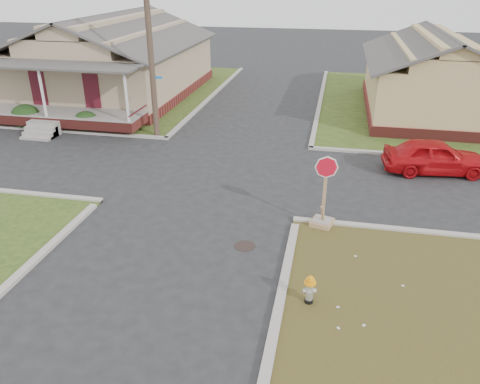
% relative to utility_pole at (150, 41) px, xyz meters
% --- Properties ---
extents(ground, '(120.00, 120.00, 0.00)m').
position_rel_utility_pole_xyz_m(ground, '(4.20, -8.90, -4.66)').
color(ground, '#242527').
rests_on(ground, ground).
extents(verge_far_left, '(19.00, 19.00, 0.05)m').
position_rel_utility_pole_xyz_m(verge_far_left, '(-8.80, 9.10, -4.64)').
color(verge_far_left, '#2F4719').
rests_on(verge_far_left, ground).
extents(curbs, '(80.00, 40.00, 0.12)m').
position_rel_utility_pole_xyz_m(curbs, '(4.20, -3.90, -4.66)').
color(curbs, '#AAA399').
rests_on(curbs, ground).
extents(manhole, '(0.64, 0.64, 0.01)m').
position_rel_utility_pole_xyz_m(manhole, '(6.40, -9.40, -4.66)').
color(manhole, black).
rests_on(manhole, ground).
extents(corner_house, '(10.10, 15.50, 5.30)m').
position_rel_utility_pole_xyz_m(corner_house, '(-5.80, 7.78, -2.38)').
color(corner_house, maroon).
rests_on(corner_house, ground).
extents(side_house_yellow, '(7.60, 11.60, 4.70)m').
position_rel_utility_pole_xyz_m(side_house_yellow, '(14.20, 7.60, -2.47)').
color(side_house_yellow, maroon).
rests_on(side_house_yellow, ground).
extents(utility_pole, '(1.80, 0.28, 9.00)m').
position_rel_utility_pole_xyz_m(utility_pole, '(0.00, 0.00, 0.00)').
color(utility_pole, '#463328').
rests_on(utility_pole, ground).
extents(fire_hydrant, '(0.30, 0.30, 0.80)m').
position_rel_utility_pole_xyz_m(fire_hydrant, '(8.51, -11.77, -4.17)').
color(fire_hydrant, black).
rests_on(fire_hydrant, ground).
extents(stop_sign, '(0.69, 0.67, 2.43)m').
position_rel_utility_pole_xyz_m(stop_sign, '(8.65, -7.66, -4.09)').
color(stop_sign, tan).
rests_on(stop_sign, ground).
extents(red_sedan, '(4.33, 2.14, 1.42)m').
position_rel_utility_pole_xyz_m(red_sedan, '(12.99, -2.10, -3.95)').
color(red_sedan, red).
rests_on(red_sedan, ground).
extents(hedge_left, '(1.53, 1.25, 1.17)m').
position_rel_utility_pole_xyz_m(hedge_left, '(-7.39, 0.07, -4.03)').
color(hedge_left, '#183212').
rests_on(hedge_left, verge_far_left).
extents(hedge_right, '(1.38, 1.13, 1.05)m').
position_rel_utility_pole_xyz_m(hedge_right, '(-3.90, 0.08, -4.09)').
color(hedge_right, '#183212').
rests_on(hedge_right, verge_far_left).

